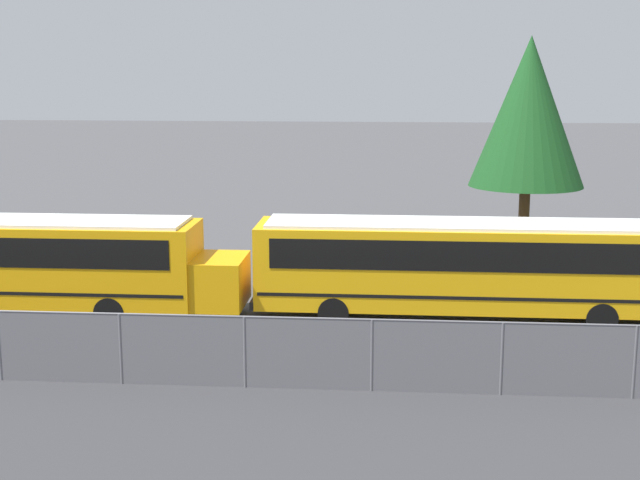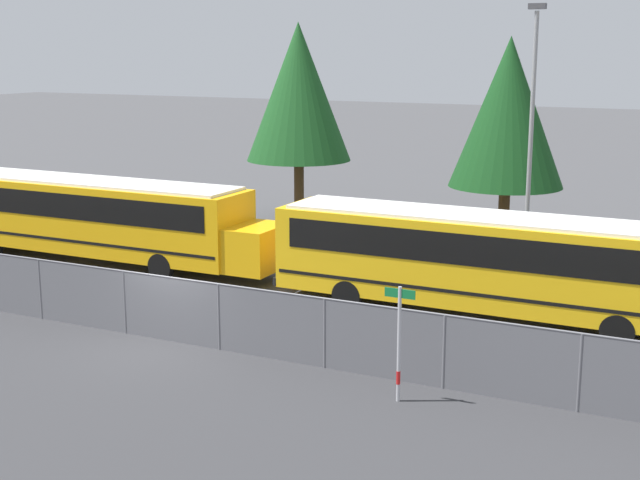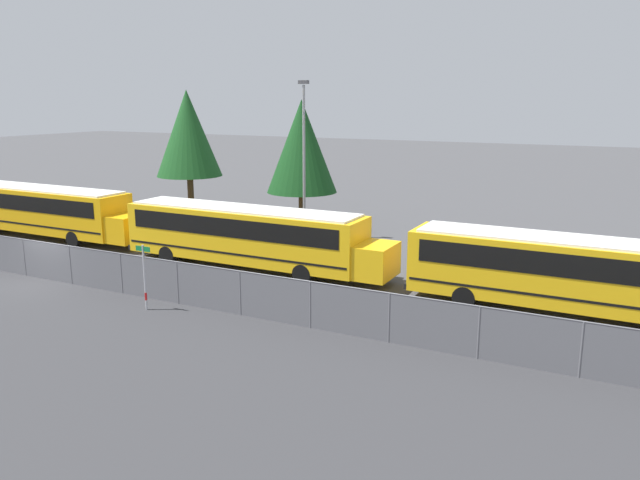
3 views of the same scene
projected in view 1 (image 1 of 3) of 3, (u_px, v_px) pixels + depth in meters
The scene contains 3 objects.
school_bus_1 at pixel (6, 258), 27.13m from camera, with size 13.98×2.45×2.99m.
school_bus_2 at pixel (475, 263), 26.51m from camera, with size 13.98×2.45×2.99m.
tree_1 at pixel (528, 112), 35.40m from camera, with size 4.59×4.59×8.71m.
Camera 1 is at (-10.12, -19.96, 7.58)m, focal length 50.00 mm.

